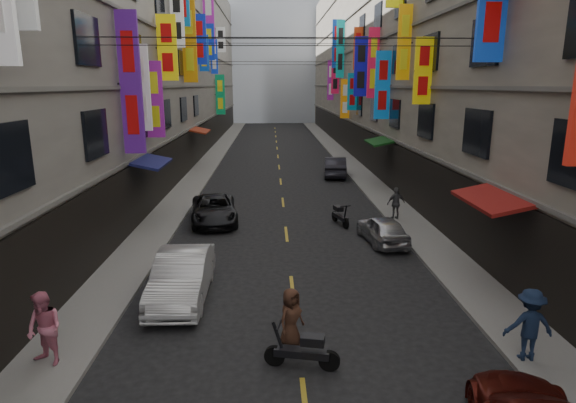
{
  "coord_description": "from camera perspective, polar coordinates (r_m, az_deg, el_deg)",
  "views": [
    {
      "loc": [
        -0.67,
        3.41,
        6.52
      ],
      "look_at": [
        -0.34,
        12.53,
        4.3
      ],
      "focal_mm": 30.0,
      "sensor_mm": 36.0,
      "label": 1
    }
  ],
  "objects": [
    {
      "name": "sidewalk_right",
      "position": [
        39.69,
        7.66,
        4.2
      ],
      "size": [
        2.0,
        90.0,
        0.12
      ],
      "primitive_type": "cube",
      "color": "slate",
      "rests_on": "ground"
    },
    {
      "name": "building_row_right",
      "position": [
        40.72,
        16.83,
        17.31
      ],
      "size": [
        10.14,
        90.0,
        19.0
      ],
      "color": "gray",
      "rests_on": "ground"
    },
    {
      "name": "street_awnings",
      "position": [
        22.87,
        -3.53,
        4.81
      ],
      "size": [
        13.99,
        35.2,
        0.41
      ],
      "color": "#144E2A",
      "rests_on": "ground"
    },
    {
      "name": "car_left_mid",
      "position": [
        15.44,
        -12.45,
        -8.64
      ],
      "size": [
        1.58,
        4.47,
        1.47
      ],
      "primitive_type": "imported",
      "rotation": [
        0.0,
        0.0,
        0.0
      ],
      "color": "silver",
      "rests_on": "ground"
    },
    {
      "name": "car_left_far",
      "position": [
        23.55,
        -8.76,
        -0.94
      ],
      "size": [
        2.71,
        4.82,
        1.27
      ],
      "primitive_type": "imported",
      "rotation": [
        0.0,
        0.0,
        0.13
      ],
      "color": "black",
      "rests_on": "ground"
    },
    {
      "name": "lane_markings",
      "position": [
        36.19,
        -0.97,
        3.31
      ],
      "size": [
        0.12,
        80.2,
        0.01
      ],
      "color": "gold",
      "rests_on": "ground"
    },
    {
      "name": "overhead_cables",
      "position": [
        26.69,
        -0.65,
        18.59
      ],
      "size": [
        14.0,
        38.04,
        1.24
      ],
      "color": "black",
      "rests_on": "ground"
    },
    {
      "name": "haze_block",
      "position": [
        88.7,
        -1.71,
        16.57
      ],
      "size": [
        18.0,
        8.0,
        22.0
      ],
      "primitive_type": "cube",
      "color": "#B5BDCA",
      "rests_on": "ground"
    },
    {
      "name": "pedestrian_rnear",
      "position": [
        13.03,
        26.68,
        -12.9
      ],
      "size": [
        1.18,
        0.66,
        1.77
      ],
      "primitive_type": "imported",
      "rotation": [
        0.0,
        0.0,
        3.08
      ],
      "color": "#15213A",
      "rests_on": "sidewalk_right"
    },
    {
      "name": "scooter_crossing",
      "position": [
        11.8,
        1.81,
        -17.3
      ],
      "size": [
        1.79,
        0.64,
        1.14
      ],
      "rotation": [
        0.0,
        0.0,
        1.37
      ],
      "color": "black",
      "rests_on": "ground"
    },
    {
      "name": "pedestrian_rfar",
      "position": [
        23.94,
        12.68,
        -0.2
      ],
      "size": [
        1.02,
        0.72,
        1.58
      ],
      "primitive_type": "imported",
      "rotation": [
        0.0,
        0.0,
        3.36
      ],
      "color": "#565558",
      "rests_on": "sidewalk_right"
    },
    {
      "name": "building_row_left",
      "position": [
        40.32,
        -19.25,
        17.18
      ],
      "size": [
        10.14,
        90.0,
        19.0
      ],
      "color": "gray",
      "rests_on": "ground"
    },
    {
      "name": "car_right_far",
      "position": [
        35.24,
        5.59,
        4.14
      ],
      "size": [
        1.96,
        4.47,
        1.43
      ],
      "primitive_type": "imported",
      "rotation": [
        0.0,
        0.0,
        3.04
      ],
      "color": "#2A2830",
      "rests_on": "ground"
    },
    {
      "name": "car_right_mid",
      "position": [
        20.65,
        11.12,
        -3.25
      ],
      "size": [
        1.85,
        3.64,
        1.19
      ],
      "primitive_type": "imported",
      "rotation": [
        0.0,
        0.0,
        3.27
      ],
      "color": "#BCBDC1",
      "rests_on": "ground"
    },
    {
      "name": "scooter_far_right",
      "position": [
        23.06,
        6.18,
        -1.67
      ],
      "size": [
        0.71,
        1.77,
        1.14
      ],
      "rotation": [
        0.0,
        0.0,
        3.41
      ],
      "color": "black",
      "rests_on": "ground"
    },
    {
      "name": "sidewalk_left",
      "position": [
        39.49,
        -9.82,
        4.07
      ],
      "size": [
        2.0,
        90.0,
        0.12
      ],
      "primitive_type": "cube",
      "color": "slate",
      "rests_on": "ground"
    },
    {
      "name": "pedestrian_lfar",
      "position": [
        12.82,
        -26.9,
        -13.33
      ],
      "size": [
        1.04,
        0.92,
        1.79
      ],
      "primitive_type": "imported",
      "rotation": [
        0.0,
        0.0,
        -0.46
      ],
      "color": "pink",
      "rests_on": "sidewalk_left"
    },
    {
      "name": "pedestrian_crossing",
      "position": [
        12.47,
        0.35,
        -13.66
      ],
      "size": [
        0.92,
        0.92,
        1.58
      ],
      "primitive_type": "imported",
      "rotation": [
        0.0,
        0.0,
        0.79
      ],
      "color": "#45281B",
      "rests_on": "ground"
    },
    {
      "name": "shop_signage",
      "position": [
        31.4,
        -1.22,
        18.52
      ],
      "size": [
        14.0,
        55.0,
        11.91
      ],
      "color": "#1D0FB8",
      "rests_on": "ground"
    }
  ]
}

